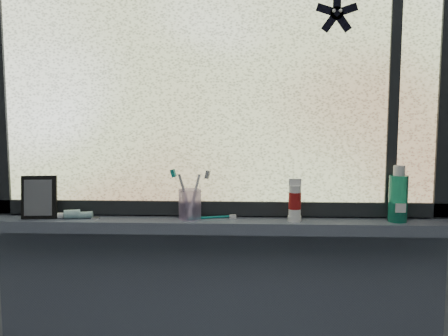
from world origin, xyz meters
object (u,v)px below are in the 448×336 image
Objects in this scene: toothbrush_cup at (190,204)px; cream_tube at (295,199)px; vanity_mirror at (39,197)px; mouthwash_bottle at (398,194)px.

cream_tube is (0.36, -0.02, 0.03)m from toothbrush_cup.
vanity_mirror is 1.45× the size of toothbrush_cup.
vanity_mirror is 1.44× the size of cream_tube.
mouthwash_bottle is (0.71, -0.01, 0.04)m from toothbrush_cup.
toothbrush_cup is 0.36m from cream_tube.
vanity_mirror is at bearing -179.87° from mouthwash_bottle.
cream_tube is (0.89, -0.01, 0.00)m from vanity_mirror.
toothbrush_cup is at bearing 176.91° from cream_tube.
cream_tube reaches higher than toothbrush_cup.
toothbrush_cup is (0.53, 0.01, -0.02)m from vanity_mirror.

